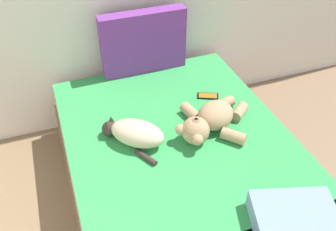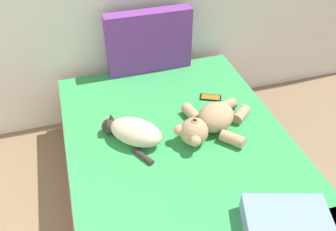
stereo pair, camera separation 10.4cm
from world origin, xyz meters
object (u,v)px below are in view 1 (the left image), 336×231
object	(u,v)px
cell_phone	(208,96)
throw_pillow	(294,218)
cat	(134,133)
bed	(182,172)
teddy_bear	(210,120)
patterned_cushion	(144,42)

from	to	relation	value
cell_phone	throw_pillow	xyz separation A→B (m)	(-0.06, -1.10, 0.05)
cat	throw_pillow	size ratio (longest dim) A/B	1.03
bed	cell_phone	distance (m)	0.58
teddy_bear	patterned_cushion	bearing A→B (deg)	101.77
throw_pillow	cat	bearing A→B (deg)	123.91
throw_pillow	teddy_bear	bearing A→B (deg)	96.17
throw_pillow	bed	bearing A→B (deg)	112.18
patterned_cushion	throw_pillow	distance (m)	1.63
bed	cell_phone	size ratio (longest dim) A/B	11.80
cat	bed	bearing A→B (deg)	-24.67
bed	throw_pillow	size ratio (longest dim) A/B	4.85
bed	throw_pillow	bearing A→B (deg)	-67.82
cat	throw_pillow	bearing A→B (deg)	-56.09
cat	cell_phone	size ratio (longest dim) A/B	2.50
cat	throw_pillow	xyz separation A→B (m)	(0.56, -0.83, -0.02)
cell_phone	bed	bearing A→B (deg)	-131.54
bed	cell_phone	xyz separation A→B (m)	(0.35, 0.39, 0.26)
bed	patterned_cushion	xyz separation A→B (m)	(0.03, 0.90, 0.49)
cell_phone	throw_pillow	distance (m)	1.10
throw_pillow	patterned_cushion	bearing A→B (deg)	99.09
cat	teddy_bear	bearing A→B (deg)	-6.83
teddy_bear	cell_phone	size ratio (longest dim) A/B	3.46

